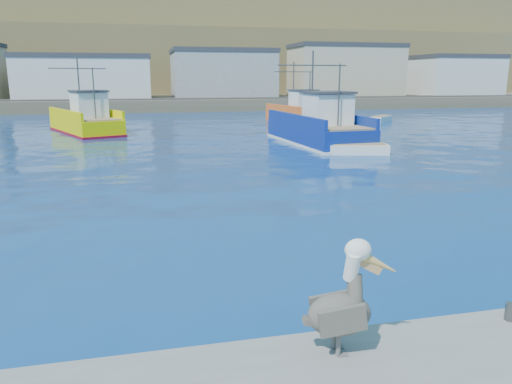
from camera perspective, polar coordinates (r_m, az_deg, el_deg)
ground at (r=11.45m, az=3.42°, el=-10.58°), size 260.00×260.00×0.00m
dock_bollards at (r=8.54m, az=14.31°, el=-14.80°), size 36.20×0.20×0.30m
far_shore at (r=119.36m, az=-12.28°, el=14.84°), size 200.00×81.00×24.00m
trawler_yellow_b at (r=44.32m, az=-18.85°, el=7.66°), size 6.91×10.57×6.35m
trawler_blue at (r=35.36m, az=7.20°, el=7.13°), size 5.21×11.08×6.46m
boat_orange at (r=51.80m, az=4.85°, el=9.04°), size 4.66×8.88×6.10m
skiff_mid at (r=31.09m, az=11.62°, el=4.74°), size 3.76×2.11×0.77m
skiff_far at (r=54.16m, az=14.08°, el=8.04°), size 3.48×3.39×0.78m
pelican at (r=7.73m, az=9.91°, el=-12.60°), size 1.45×0.66×1.79m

